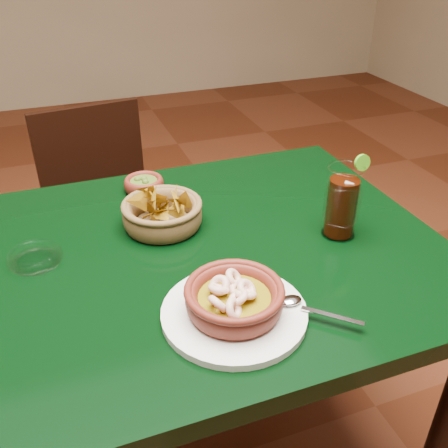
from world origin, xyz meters
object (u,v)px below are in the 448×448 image
object	(u,v)px
dining_table	(159,295)
cola_drink	(342,202)
dining_chair	(107,219)
shrimp_plate	(234,302)
chip_basket	(162,213)

from	to	relation	value
dining_table	cola_drink	bearing A→B (deg)	-7.61
dining_chair	shrimp_plate	distance (m)	0.98
chip_basket	dining_table	bearing A→B (deg)	-111.54
chip_basket	shrimp_plate	bearing A→B (deg)	-82.89
dining_table	dining_chair	distance (m)	0.73
dining_table	dining_chair	xyz separation A→B (m)	(-0.03, 0.70, -0.20)
shrimp_plate	cola_drink	xyz separation A→B (m)	(0.31, 0.17, 0.05)
dining_chair	chip_basket	distance (m)	0.68
shrimp_plate	cola_drink	bearing A→B (deg)	28.54
shrimp_plate	chip_basket	bearing A→B (deg)	97.11
dining_chair	cola_drink	bearing A→B (deg)	-61.03
shrimp_plate	dining_chair	bearing A→B (deg)	96.82
shrimp_plate	chip_basket	xyz separation A→B (m)	(-0.04, 0.33, 0.00)
dining_chair	cola_drink	xyz separation A→B (m)	(0.42, -0.75, 0.38)
chip_basket	cola_drink	bearing A→B (deg)	-25.13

